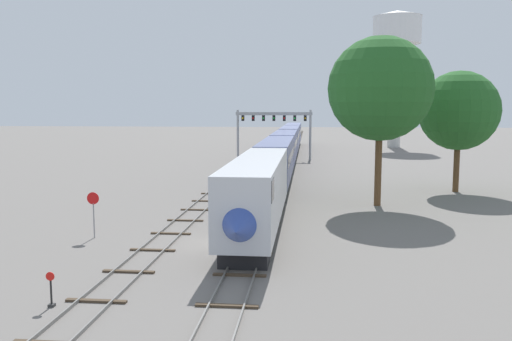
# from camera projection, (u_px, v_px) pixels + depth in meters

# --- Properties ---
(ground_plane) EXTENTS (400.00, 400.00, 0.00)m
(ground_plane) POSITION_uv_depth(u_px,v_px,m) (219.00, 243.00, 31.49)
(ground_plane) COLOR slate
(track_main) EXTENTS (2.60, 200.00, 0.16)m
(track_main) POSITION_uv_depth(u_px,v_px,m) (289.00, 155.00, 90.58)
(track_main) COLOR slate
(track_main) RESTS_ON ground
(track_near) EXTENTS (2.60, 160.00, 0.16)m
(track_near) POSITION_uv_depth(u_px,v_px,m) (243.00, 168.00, 71.35)
(track_near) COLOR slate
(track_near) RESTS_ON ground
(passenger_train) EXTENTS (3.04, 98.70, 4.80)m
(passenger_train) POSITION_uv_depth(u_px,v_px,m) (285.00, 148.00, 73.42)
(passenger_train) COLOR silver
(passenger_train) RESTS_ON ground
(signal_gantry) EXTENTS (12.10, 0.49, 7.80)m
(signal_gantry) POSITION_uv_depth(u_px,v_px,m) (274.00, 123.00, 83.18)
(signal_gantry) COLOR #999BA0
(signal_gantry) RESTS_ON ground
(water_tower) EXTENTS (9.81, 9.81, 27.68)m
(water_tower) POSITION_uv_depth(u_px,v_px,m) (397.00, 40.00, 107.00)
(water_tower) COLOR beige
(water_tower) RESTS_ON ground
(switch_stand) EXTENTS (0.36, 0.24, 1.46)m
(switch_stand) POSITION_uv_depth(u_px,v_px,m) (51.00, 294.00, 21.38)
(switch_stand) COLOR black
(switch_stand) RESTS_ON ground
(stop_sign) EXTENTS (0.76, 0.08, 2.88)m
(stop_sign) POSITION_uv_depth(u_px,v_px,m) (93.00, 208.00, 32.65)
(stop_sign) COLOR gray
(stop_sign) RESTS_ON ground
(trackside_tree_left) EXTENTS (7.56, 7.56, 11.60)m
(trackside_tree_left) POSITION_uv_depth(u_px,v_px,m) (459.00, 111.00, 50.16)
(trackside_tree_left) COLOR brown
(trackside_tree_left) RESTS_ON ground
(trackside_tree_mid) EXTENTS (8.50, 8.50, 13.87)m
(trackside_tree_mid) POSITION_uv_depth(u_px,v_px,m) (380.00, 89.00, 42.72)
(trackside_tree_mid) COLOR brown
(trackside_tree_mid) RESTS_ON ground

